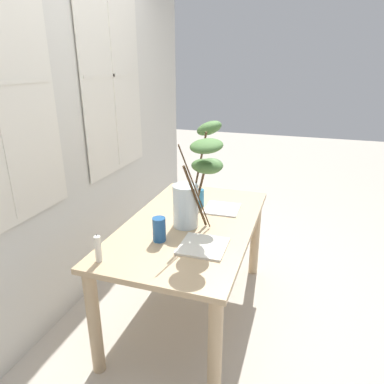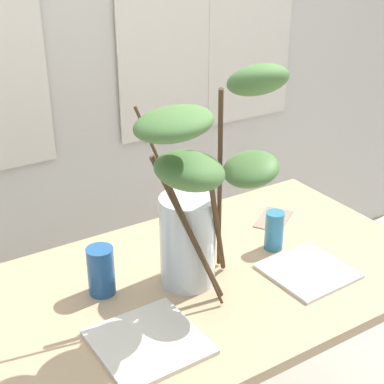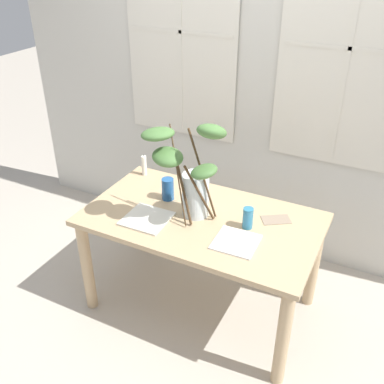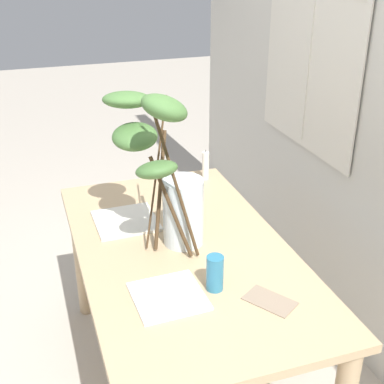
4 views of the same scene
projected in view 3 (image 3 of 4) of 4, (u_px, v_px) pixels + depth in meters
ground at (200, 303)px, 3.12m from camera, size 14.00×14.00×0.00m
back_wall_with_windows at (259, 83)px, 3.16m from camera, size 4.10×0.14×2.64m
dining_table at (201, 233)px, 2.81m from camera, size 1.46×0.83×0.73m
vase_with_branches at (190, 176)px, 2.58m from camera, size 0.54×0.39×0.70m
drinking_glass_blue_left at (168, 189)px, 2.90m from camera, size 0.08×0.08×0.15m
drinking_glass_blue_right at (248, 218)px, 2.62m from camera, size 0.06×0.06×0.13m
plate_square_left at (147, 219)px, 2.73m from camera, size 0.27×0.27×0.01m
plate_square_right at (236, 242)px, 2.52m from camera, size 0.25×0.25×0.01m
napkin_folded at (276, 220)px, 2.72m from camera, size 0.20×0.18×0.00m
pillar_candle at (144, 166)px, 3.20m from camera, size 0.04×0.04×0.16m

